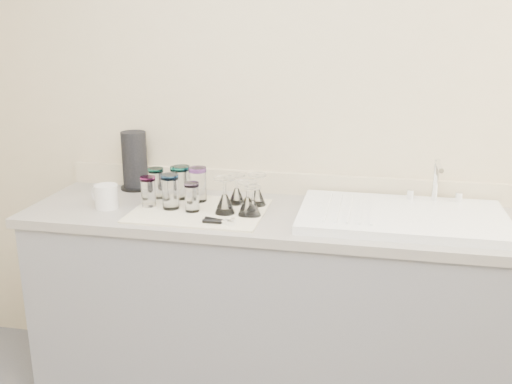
% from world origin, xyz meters
% --- Properties ---
extents(room_envelope, '(3.54, 3.50, 2.52)m').
position_xyz_m(room_envelope, '(0.00, 0.00, 1.56)').
color(room_envelope, '#59595F').
rests_on(room_envelope, ground).
extents(counter_unit, '(2.06, 0.62, 0.90)m').
position_xyz_m(counter_unit, '(0.00, 1.20, 0.45)').
color(counter_unit, slate).
rests_on(counter_unit, ground).
extents(sink_unit, '(0.82, 0.50, 0.22)m').
position_xyz_m(sink_unit, '(0.55, 1.20, 0.92)').
color(sink_unit, white).
rests_on(sink_unit, counter_unit).
extents(dish_towel, '(0.55, 0.42, 0.01)m').
position_xyz_m(dish_towel, '(-0.28, 1.15, 0.90)').
color(dish_towel, white).
rests_on(dish_towel, counter_unit).
extents(tumbler_teal, '(0.07, 0.07, 0.14)m').
position_xyz_m(tumbler_teal, '(-0.52, 1.28, 0.98)').
color(tumbler_teal, white).
rests_on(tumbler_teal, dish_towel).
extents(tumbler_cyan, '(0.08, 0.08, 0.15)m').
position_xyz_m(tumbler_cyan, '(-0.41, 1.29, 0.98)').
color(tumbler_cyan, white).
rests_on(tumbler_cyan, dish_towel).
extents(tumbler_purple, '(0.08, 0.08, 0.15)m').
position_xyz_m(tumbler_purple, '(-0.33, 1.27, 0.99)').
color(tumbler_purple, white).
rests_on(tumbler_purple, dish_towel).
extents(tumbler_magenta, '(0.07, 0.07, 0.13)m').
position_xyz_m(tumbler_magenta, '(-0.51, 1.15, 0.97)').
color(tumbler_magenta, white).
rests_on(tumbler_magenta, dish_towel).
extents(tumbler_blue, '(0.08, 0.08, 0.15)m').
position_xyz_m(tumbler_blue, '(-0.41, 1.14, 0.98)').
color(tumbler_blue, white).
rests_on(tumbler_blue, dish_towel).
extents(tumbler_lavender, '(0.06, 0.06, 0.12)m').
position_xyz_m(tumbler_lavender, '(-0.31, 1.12, 0.97)').
color(tumbler_lavender, white).
rests_on(tumbler_lavender, dish_towel).
extents(tumbler_extra, '(0.07, 0.07, 0.14)m').
position_xyz_m(tumbler_extra, '(-0.43, 1.30, 0.98)').
color(tumbler_extra, white).
rests_on(tumbler_extra, dish_towel).
extents(goblet_back_left, '(0.07, 0.07, 0.13)m').
position_xyz_m(goblet_back_left, '(-0.15, 1.27, 0.95)').
color(goblet_back_left, white).
rests_on(goblet_back_left, dish_towel).
extents(goblet_back_right, '(0.08, 0.08, 0.14)m').
position_xyz_m(goblet_back_right, '(-0.06, 1.26, 0.95)').
color(goblet_back_right, white).
rests_on(goblet_back_right, dish_towel).
extents(goblet_front_left, '(0.09, 0.09, 0.15)m').
position_xyz_m(goblet_front_left, '(-0.17, 1.13, 0.96)').
color(goblet_front_left, white).
rests_on(goblet_front_left, dish_towel).
extents(goblet_front_right, '(0.07, 0.07, 0.12)m').
position_xyz_m(goblet_front_right, '(-0.05, 1.12, 0.95)').
color(goblet_front_right, white).
rests_on(goblet_front_right, dish_towel).
extents(goblet_extra, '(0.08, 0.08, 0.14)m').
position_xyz_m(goblet_extra, '(-0.07, 1.12, 0.96)').
color(goblet_extra, white).
rests_on(goblet_extra, dish_towel).
extents(can_opener, '(0.13, 0.05, 0.02)m').
position_xyz_m(can_opener, '(-0.16, 1.00, 0.92)').
color(can_opener, silver).
rests_on(can_opener, dish_towel).
extents(white_mug, '(0.15, 0.13, 0.10)m').
position_xyz_m(white_mug, '(-0.69, 1.12, 0.95)').
color(white_mug, silver).
rests_on(white_mug, counter_unit).
extents(paper_towel_roll, '(0.15, 0.15, 0.28)m').
position_xyz_m(paper_towel_roll, '(-0.69, 1.42, 1.04)').
color(paper_towel_roll, black).
rests_on(paper_towel_roll, counter_unit).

